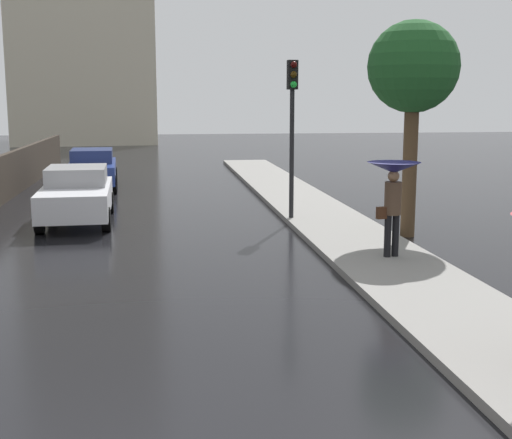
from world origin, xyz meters
TOP-DOWN VIEW (x-y plane):
  - car_white_near_kerb at (-1.54, 13.14)m, footprint 1.96×4.43m
  - car_blue_far_ahead at (-1.76, 20.20)m, footprint 1.92×4.49m
  - pedestrian_with_umbrella_near at (5.27, 7.35)m, footprint 1.06×1.06m
  - traffic_light at (4.16, 12.20)m, footprint 0.26×0.39m
  - street_tree_near at (6.59, 9.99)m, footprint 2.14×2.14m

SIDE VIEW (x-z plane):
  - car_white_near_kerb at x=-1.54m, z-range 0.02..1.49m
  - car_blue_far_ahead at x=-1.76m, z-range 0.02..1.48m
  - pedestrian_with_umbrella_near at x=5.27m, z-range 0.72..2.63m
  - traffic_light at x=4.16m, z-range 0.95..5.08m
  - street_tree_near at x=6.59m, z-range 1.39..6.48m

